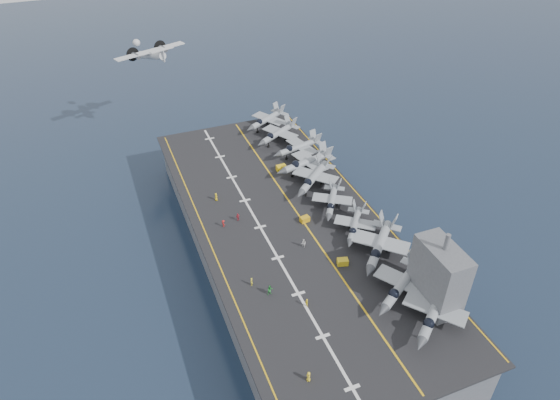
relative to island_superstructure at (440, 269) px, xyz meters
name	(u,v)px	position (x,y,z in m)	size (l,w,h in m)	color
ground	(287,257)	(-15.00, 30.00, -17.90)	(500.00, 500.00, 0.00)	#142135
hull	(287,240)	(-15.00, 30.00, -12.90)	(36.00, 90.00, 10.00)	#56595E
flight_deck	(287,221)	(-15.00, 30.00, -7.70)	(38.00, 92.00, 0.40)	black
foul_line	(300,217)	(-12.00, 30.00, -7.48)	(0.35, 90.00, 0.02)	gold
landing_centerline	(260,227)	(-21.00, 30.00, -7.48)	(0.50, 90.00, 0.02)	silver
deck_edge_port	(209,240)	(-32.00, 30.00, -7.48)	(0.25, 90.00, 0.02)	gold
deck_edge_stbd	(364,201)	(3.50, 30.00, -7.48)	(0.25, 90.00, 0.02)	gold
island_superstructure	(440,269)	(0.00, 0.00, 0.00)	(5.00, 10.00, 15.00)	#56595E
fighter_jet_0	(434,311)	(-2.83, -3.92, -4.80)	(18.61, 17.79, 5.40)	#949CA3
fighter_jet_1	(402,284)	(-4.35, 3.28, -4.81)	(18.59, 17.02, 5.37)	#99A0A9
fighter_jet_2	(380,244)	(-2.66, 13.62, -4.67)	(19.21, 19.27, 5.67)	#969EA4
fighter_jet_3	(355,224)	(-3.74, 21.35, -5.29)	(14.49, 15.23, 4.41)	#8F969F
fighter_jet_4	(332,200)	(-4.42, 30.35, -5.26)	(14.26, 15.53, 4.49)	#A2A9B2
fighter_jet_5	(314,176)	(-4.48, 39.48, -4.80)	(18.48, 18.06, 5.39)	#8F979F
fighter_jet_6	(307,161)	(-3.31, 45.96, -4.78)	(17.67, 13.81, 5.44)	#929CA3
fighter_jet_7	(299,146)	(-2.01, 53.62, -5.04)	(16.02, 12.55, 4.93)	gray
fighter_jet_8	(278,133)	(-4.42, 62.01, -4.96)	(17.57, 15.77, 5.09)	#8E969C
tow_cart_a	(343,262)	(-10.27, 13.85, -6.89)	(2.32, 1.83, 1.22)	gold
tow_cart_b	(305,219)	(-11.66, 28.35, -6.92)	(2.12, 1.56, 1.16)	gold
tow_cart_c	(281,168)	(-8.95, 48.44, -6.81)	(2.31, 1.52, 1.38)	yellow
crew_0	(309,377)	(-26.45, -6.48, -6.57)	(0.84, 1.17, 1.86)	yellow
crew_1	(252,282)	(-28.01, 15.01, -6.64)	(0.83, 1.12, 1.72)	yellow
crew_2	(270,290)	(-25.66, 11.75, -6.47)	(1.35, 1.00, 2.07)	#1D822C
crew_3	(223,223)	(-27.99, 32.94, -6.68)	(0.92, 1.13, 1.63)	#B21919
crew_4	(238,217)	(-24.56, 33.80, -6.58)	(1.29, 1.07, 1.84)	#AB2634
crew_5	(216,197)	(-26.88, 42.43, -6.58)	(0.82, 1.16, 1.84)	yellow
crew_6	(307,303)	(-20.81, 6.86, -6.68)	(0.89, 1.12, 1.63)	yellow
crew_7	(304,243)	(-15.16, 20.97, -6.52)	(0.92, 1.26, 1.95)	silver
transport_plane	(151,55)	(-30.00, 93.96, 8.33)	(24.82, 20.90, 4.99)	#B9BCBD
fighter_jet_9	(267,119)	(-4.42, 70.51, -4.96)	(17.57, 15.77, 5.09)	#8E969C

